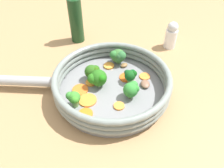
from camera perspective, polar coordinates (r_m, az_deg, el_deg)
ground_plane at (r=0.62m, az=0.00°, el=-2.14°), size 4.00×4.00×0.00m
skillet at (r=0.62m, az=0.00°, el=-1.59°), size 0.30×0.30×0.02m
skillet_rim_wall at (r=0.59m, az=0.00°, el=0.76°), size 0.32×0.32×0.05m
skillet_handle at (r=0.66m, az=-21.74°, el=0.76°), size 0.19×0.06×0.03m
skillet_rivet_left at (r=0.65m, az=-12.31°, el=1.91°), size 0.01×0.01×0.01m
skillet_rivet_right at (r=0.61m, az=-13.71°, el=-2.46°), size 0.01×0.01×0.01m
carrot_slice_0 at (r=0.61m, az=-8.30°, el=-1.19°), size 0.06×0.06×0.00m
carrot_slice_1 at (r=0.63m, az=-5.55°, el=0.39°), size 0.04×0.04×0.00m
carrot_slice_2 at (r=0.65m, az=8.52°, el=1.98°), size 0.04×0.04×0.00m
carrot_slice_3 at (r=0.64m, az=3.84°, el=1.75°), size 0.04×0.04×0.00m
carrot_slice_4 at (r=0.56m, az=1.84°, el=-5.74°), size 0.04×0.04×0.00m
carrot_slice_5 at (r=0.58m, az=-6.38°, el=-4.19°), size 0.07×0.07×0.00m
carrot_slice_6 at (r=0.55m, az=-6.93°, el=-7.71°), size 0.05×0.05×0.00m
carrot_slice_7 at (r=0.68m, az=-0.88°, el=4.77°), size 0.04×0.04×0.01m
broccoli_floret_0 at (r=0.68m, az=1.67°, el=7.36°), size 0.05×0.05×0.05m
broccoli_floret_1 at (r=0.61m, az=4.82°, el=2.36°), size 0.04×0.03×0.04m
broccoli_floret_2 at (r=0.62m, az=-5.14°, el=3.31°), size 0.04×0.04×0.05m
broccoli_floret_3 at (r=0.57m, az=5.11°, el=-1.35°), size 0.04×0.04×0.05m
broccoli_floret_4 at (r=0.60m, az=-3.75°, el=1.54°), size 0.05×0.05×0.05m
broccoli_floret_5 at (r=0.55m, az=-9.96°, el=-3.60°), size 0.04×0.04×0.05m
mushroom_piece_0 at (r=0.68m, az=3.17°, el=4.94°), size 0.03×0.03×0.01m
mushroom_piece_1 at (r=0.62m, az=8.71°, el=-0.17°), size 0.03×0.04×0.01m
salt_shaker at (r=0.80m, az=15.22°, el=12.19°), size 0.04×0.04×0.10m
oil_bottle at (r=0.81m, az=-9.41°, el=16.29°), size 0.05×0.05×0.20m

